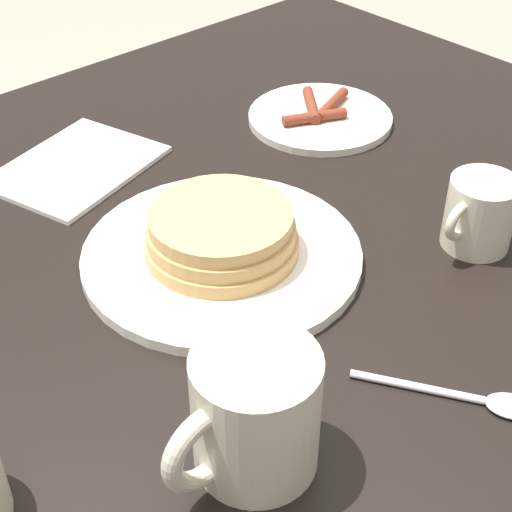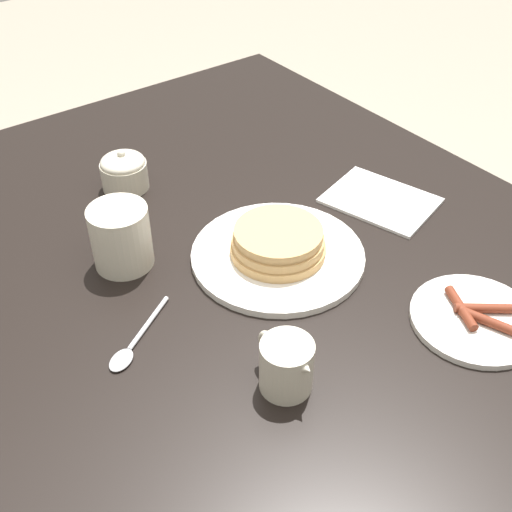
% 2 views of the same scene
% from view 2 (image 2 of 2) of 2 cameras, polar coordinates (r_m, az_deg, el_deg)
% --- Properties ---
extents(ground_plane, '(8.00, 8.00, 0.00)m').
position_cam_2_polar(ground_plane, '(1.66, -0.05, -20.96)').
color(ground_plane, gray).
extents(dining_table, '(1.33, 1.02, 0.78)m').
position_cam_2_polar(dining_table, '(1.14, -0.07, -4.25)').
color(dining_table, black).
rests_on(dining_table, ground_plane).
extents(pancake_plate, '(0.28, 0.28, 0.06)m').
position_cam_2_polar(pancake_plate, '(1.03, 1.97, 0.69)').
color(pancake_plate, white).
rests_on(pancake_plate, dining_table).
extents(side_plate_bacon, '(0.19, 0.19, 0.02)m').
position_cam_2_polar(side_plate_bacon, '(0.99, 18.91, -5.26)').
color(side_plate_bacon, silver).
rests_on(side_plate_bacon, dining_table).
extents(coffee_mug, '(0.13, 0.09, 0.10)m').
position_cam_2_polar(coffee_mug, '(1.03, -12.02, 1.82)').
color(coffee_mug, beige).
rests_on(coffee_mug, dining_table).
extents(creamer_pitcher, '(0.11, 0.07, 0.08)m').
position_cam_2_polar(creamer_pitcher, '(0.83, 2.75, -9.67)').
color(creamer_pitcher, beige).
rests_on(creamer_pitcher, dining_table).
extents(sugar_bowl, '(0.09, 0.09, 0.08)m').
position_cam_2_polar(sugar_bowl, '(1.22, -11.66, 7.42)').
color(sugar_bowl, beige).
rests_on(sugar_bowl, dining_table).
extents(napkin, '(0.22, 0.19, 0.01)m').
position_cam_2_polar(napkin, '(1.19, 11.00, 4.88)').
color(napkin, white).
rests_on(napkin, dining_table).
extents(spoon, '(0.10, 0.14, 0.01)m').
position_cam_2_polar(spoon, '(0.92, -11.04, -7.91)').
color(spoon, silver).
rests_on(spoon, dining_table).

